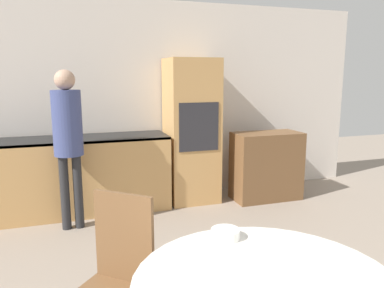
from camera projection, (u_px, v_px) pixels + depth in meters
The scene contains 7 objects.
wall_back at pixel (147, 102), 4.96m from camera, with size 6.25×0.05×2.60m.
kitchen_counter at pixel (67, 175), 4.47m from camera, with size 2.44×0.60×0.92m.
oven_unit at pixel (192, 131), 4.88m from camera, with size 0.64×0.59×1.86m.
sideboard at pixel (266, 166), 5.01m from camera, with size 0.90×0.45×0.90m.
chair_far_left at pixel (116, 273), 2.11m from camera, with size 0.56×0.56×1.00m.
person_standing at pixel (68, 131), 3.91m from camera, with size 0.30×0.30×1.71m.
bowl_near at pixel (225, 234), 2.09m from camera, with size 0.16×0.16×0.05m.
Camera 1 is at (-1.00, -0.15, 1.66)m, focal length 35.00 mm.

